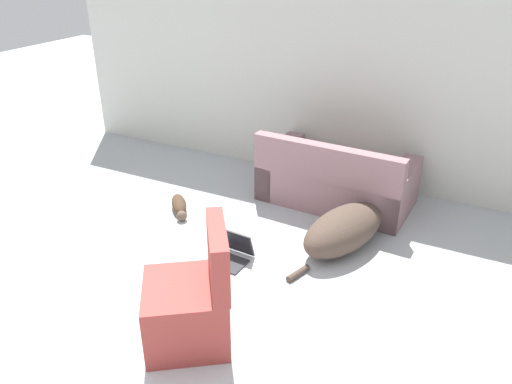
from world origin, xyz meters
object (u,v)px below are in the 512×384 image
(cat, at_px, (179,206))
(laptop_open, at_px, (232,250))
(side_chair, at_px, (191,304))
(couch, at_px, (336,181))
(dog, at_px, (348,228))

(cat, xyz_separation_m, laptop_open, (0.94, -0.52, 0.02))
(cat, height_order, side_chair, side_chair)
(couch, xyz_separation_m, cat, (-1.42, -0.96, -0.19))
(cat, bearing_deg, laptop_open, 20.07)
(dog, relative_size, side_chair, 1.62)
(couch, distance_m, laptop_open, 1.56)
(cat, bearing_deg, side_chair, -3.57)
(couch, distance_m, side_chair, 2.51)
(dog, height_order, cat, dog)
(dog, bearing_deg, cat, 113.60)
(dog, bearing_deg, side_chair, 178.37)
(dog, distance_m, laptop_open, 1.11)
(dog, relative_size, cat, 2.96)
(side_chair, bearing_deg, couch, 140.00)
(dog, height_order, side_chair, side_chair)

